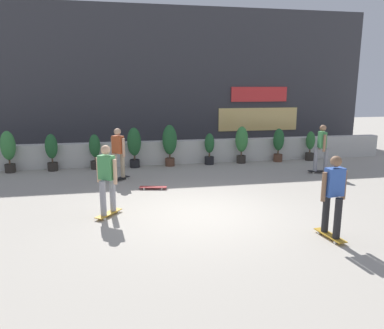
{
  "coord_description": "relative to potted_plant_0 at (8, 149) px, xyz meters",
  "views": [
    {
      "loc": [
        -1.91,
        -8.27,
        3.03
      ],
      "look_at": [
        0.0,
        1.5,
        0.9
      ],
      "focal_mm": 34.78,
      "sensor_mm": 36.0,
      "label": 1
    }
  ],
  "objects": [
    {
      "name": "ground_plane",
      "position": [
        5.77,
        -5.55,
        -0.86
      ],
      "size": [
        48.0,
        48.0,
        0.0
      ],
      "primitive_type": "plane",
      "color": "#A8A093"
    },
    {
      "name": "planter_wall",
      "position": [
        5.77,
        0.45,
        -0.41
      ],
      "size": [
        18.0,
        0.4,
        0.9
      ],
      "primitive_type": "cube",
      "color": "beige",
      "rests_on": "ground"
    },
    {
      "name": "building_backdrop",
      "position": [
        5.77,
        4.45,
        2.39
      ],
      "size": [
        20.0,
        2.08,
        6.5
      ],
      "color": "#38383D",
      "rests_on": "ground"
    },
    {
      "name": "potted_plant_0",
      "position": [
        0.0,
        0.0,
        0.0
      ],
      "size": [
        0.5,
        0.5,
        1.48
      ],
      "color": "#2D2823",
      "rests_on": "ground"
    },
    {
      "name": "potted_plant_1",
      "position": [
        1.44,
        0.0,
        -0.11
      ],
      "size": [
        0.43,
        0.43,
        1.34
      ],
      "color": "#2D2823",
      "rests_on": "ground"
    },
    {
      "name": "potted_plant_2",
      "position": [
        2.94,
        0.0,
        -0.15
      ],
      "size": [
        0.41,
        0.41,
        1.28
      ],
      "color": "#2D2823",
      "rests_on": "ground"
    },
    {
      "name": "potted_plant_3",
      "position": [
        4.37,
        -0.0,
        0.02
      ],
      "size": [
        0.51,
        0.51,
        1.5
      ],
      "color": "black",
      "rests_on": "ground"
    },
    {
      "name": "potted_plant_4",
      "position": [
        5.7,
        0.0,
        0.06
      ],
      "size": [
        0.55,
        0.55,
        1.57
      ],
      "color": "brown",
      "rests_on": "ground"
    },
    {
      "name": "potted_plant_5",
      "position": [
        7.25,
        0.0,
        -0.21
      ],
      "size": [
        0.37,
        0.37,
        1.21
      ],
      "color": "black",
      "rests_on": "ground"
    },
    {
      "name": "potted_plant_6",
      "position": [
        8.55,
        0.0,
        -0.02
      ],
      "size": [
        0.49,
        0.49,
        1.45
      ],
      "color": "#2D2823",
      "rests_on": "ground"
    },
    {
      "name": "potted_plant_7",
      "position": [
        10.1,
        -0.0,
        -0.11
      ],
      "size": [
        0.43,
        0.43,
        1.33
      ],
      "color": "brown",
      "rests_on": "ground"
    },
    {
      "name": "potted_plant_8",
      "position": [
        11.49,
        -0.0,
        -0.23
      ],
      "size": [
        0.36,
        0.36,
        1.19
      ],
      "color": "#2D2823",
      "rests_on": "ground"
    },
    {
      "name": "skater_foreground",
      "position": [
        3.78,
        -1.89,
        0.08
      ],
      "size": [
        0.69,
        0.72,
        1.7
      ],
      "color": "black",
      "rests_on": "ground"
    },
    {
      "name": "skater_mid_plaza",
      "position": [
        3.52,
        -5.26,
        0.08
      ],
      "size": [
        0.64,
        0.76,
        1.7
      ],
      "color": "#BF8C26",
      "rests_on": "ground"
    },
    {
      "name": "skater_far_left",
      "position": [
        10.72,
        -2.18,
        0.08
      ],
      "size": [
        0.82,
        0.55,
        1.7
      ],
      "color": "black",
      "rests_on": "ground"
    },
    {
      "name": "skater_by_wall_left",
      "position": [
        7.94,
        -7.45,
        0.08
      ],
      "size": [
        0.56,
        0.82,
        1.7
      ],
      "color": "#BF8C26",
      "rests_on": "ground"
    },
    {
      "name": "skateboard_near_camera",
      "position": [
        4.77,
        -3.14,
        -0.79
      ],
      "size": [
        0.82,
        0.36,
        0.08
      ],
      "color": "maroon",
      "rests_on": "ground"
    }
  ]
}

